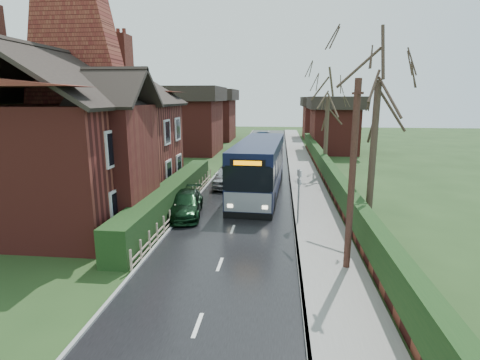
# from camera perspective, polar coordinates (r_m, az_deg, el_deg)

# --- Properties ---
(ground) EXTENTS (140.00, 140.00, 0.00)m
(ground) POSITION_cam_1_polar(r_m,az_deg,el_deg) (16.71, -1.99, -9.89)
(ground) COLOR #2D4A1F
(ground) RESTS_ON ground
(road) EXTENTS (6.00, 100.00, 0.02)m
(road) POSITION_cam_1_polar(r_m,az_deg,el_deg) (26.18, 1.06, -1.59)
(road) COLOR black
(road) RESTS_ON ground
(pavement) EXTENTS (2.50, 100.00, 0.14)m
(pavement) POSITION_cam_1_polar(r_m,az_deg,el_deg) (26.15, 10.38, -1.67)
(pavement) COLOR slate
(pavement) RESTS_ON ground
(kerb_right) EXTENTS (0.12, 100.00, 0.14)m
(kerb_right) POSITION_cam_1_polar(r_m,az_deg,el_deg) (26.09, 7.75, -1.62)
(kerb_right) COLOR gray
(kerb_right) RESTS_ON ground
(kerb_left) EXTENTS (0.12, 100.00, 0.10)m
(kerb_left) POSITION_cam_1_polar(r_m,az_deg,el_deg) (26.60, -5.50, -1.33)
(kerb_left) COLOR gray
(kerb_left) RESTS_ON ground
(front_hedge) EXTENTS (1.20, 16.00, 1.60)m
(front_hedge) POSITION_cam_1_polar(r_m,az_deg,el_deg) (21.91, -10.32, -2.44)
(front_hedge) COLOR black
(front_hedge) RESTS_ON ground
(picket_fence) EXTENTS (0.10, 16.00, 0.90)m
(picket_fence) POSITION_cam_1_polar(r_m,az_deg,el_deg) (21.81, -8.39, -3.40)
(picket_fence) COLOR gray
(picket_fence) RESTS_ON ground
(right_wall_hedge) EXTENTS (0.60, 50.00, 1.80)m
(right_wall_hedge) POSITION_cam_1_polar(r_m,az_deg,el_deg) (26.11, 13.85, 0.28)
(right_wall_hedge) COLOR maroon
(right_wall_hedge) RESTS_ON ground
(brick_house) EXTENTS (9.30, 14.60, 10.30)m
(brick_house) POSITION_cam_1_polar(r_m,az_deg,el_deg) (22.95, -22.57, 6.56)
(brick_house) COLOR maroon
(brick_house) RESTS_ON ground
(bus) EXTENTS (3.27, 11.78, 3.54)m
(bus) POSITION_cam_1_polar(r_m,az_deg,el_deg) (25.10, 2.97, 1.86)
(bus) COLOR black
(bus) RESTS_ON ground
(car_silver) EXTENTS (1.92, 4.57, 1.55)m
(car_silver) POSITION_cam_1_polar(r_m,az_deg,el_deg) (27.34, -1.85, 0.65)
(car_silver) COLOR #B4B4B9
(car_silver) RESTS_ON ground
(car_green) EXTENTS (2.43, 4.69, 1.30)m
(car_green) POSITION_cam_1_polar(r_m,az_deg,el_deg) (20.76, -8.42, -3.63)
(car_green) COLOR black
(car_green) RESTS_ON ground
(car_distant) EXTENTS (2.69, 4.21, 1.31)m
(car_distant) POSITION_cam_1_polar(r_m,az_deg,el_deg) (57.52, 3.65, 6.70)
(car_distant) COLOR #101F31
(car_distant) RESTS_ON ground
(bus_stop_sign) EXTENTS (0.21, 0.43, 2.93)m
(bus_stop_sign) POSITION_cam_1_polar(r_m,az_deg,el_deg) (18.76, 8.95, -1.34)
(bus_stop_sign) COLOR slate
(bus_stop_sign) RESTS_ON ground
(telegraph_pole) EXTENTS (0.24, 0.90, 6.99)m
(telegraph_pole) POSITION_cam_1_polar(r_m,az_deg,el_deg) (13.91, 16.70, 0.27)
(telegraph_pole) COLOR #331C16
(telegraph_pole) RESTS_ON ground
(tree_right_near) EXTENTS (4.77, 4.77, 10.30)m
(tree_right_near) POSITION_cam_1_polar(r_m,az_deg,el_deg) (20.26, 20.48, 15.49)
(tree_right_near) COLOR #372920
(tree_right_near) RESTS_ON ground
(tree_right_far) EXTENTS (4.78, 4.78, 9.24)m
(tree_right_far) POSITION_cam_1_polar(r_m,az_deg,el_deg) (31.64, 13.31, 13.10)
(tree_right_far) COLOR #3C3024
(tree_right_far) RESTS_ON ground
(tree_house_side) EXTENTS (4.18, 4.18, 9.51)m
(tree_house_side) POSITION_cam_1_polar(r_m,az_deg,el_deg) (34.28, -21.73, 12.82)
(tree_house_side) COLOR #3D2E24
(tree_house_side) RESTS_ON ground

